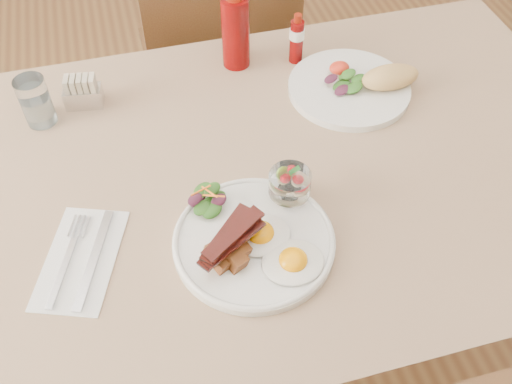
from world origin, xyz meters
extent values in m
plane|color=#55341D|center=(0.00, 0.00, 0.00)|extent=(5.00, 5.00, 0.00)
cylinder|color=brown|center=(-0.59, 0.36, 0.35)|extent=(0.06, 0.06, 0.71)
cylinder|color=brown|center=(0.59, 0.36, 0.35)|extent=(0.06, 0.06, 0.71)
cube|color=brown|center=(0.00, 0.00, 0.73)|extent=(1.30, 0.85, 0.04)
cube|color=#8E7357|center=(0.00, 0.00, 0.75)|extent=(1.33, 0.88, 0.00)
cylinder|color=brown|center=(-0.18, 0.57, 0.23)|extent=(0.04, 0.04, 0.45)
cylinder|color=brown|center=(0.18, 0.57, 0.23)|extent=(0.04, 0.04, 0.45)
cylinder|color=brown|center=(-0.18, 0.93, 0.23)|extent=(0.04, 0.04, 0.45)
cylinder|color=brown|center=(0.18, 0.93, 0.23)|extent=(0.04, 0.04, 0.45)
cube|color=brown|center=(0.00, 0.75, 0.47)|extent=(0.42, 0.42, 0.03)
cube|color=brown|center=(0.00, 0.55, 0.70)|extent=(0.42, 0.03, 0.46)
cylinder|color=silver|center=(-0.11, -0.17, 0.76)|extent=(0.28, 0.28, 0.02)
ellipsoid|color=silver|center=(-0.06, -0.23, 0.77)|extent=(0.13, 0.13, 0.01)
ellipsoid|color=#FF9605|center=(-0.06, -0.23, 0.78)|extent=(0.05, 0.05, 0.03)
ellipsoid|color=silver|center=(-0.10, -0.17, 0.77)|extent=(0.13, 0.13, 0.01)
ellipsoid|color=#FF9605|center=(-0.10, -0.17, 0.78)|extent=(0.05, 0.05, 0.03)
cube|color=brown|center=(-0.17, -0.18, 0.78)|extent=(0.03, 0.03, 0.03)
cube|color=brown|center=(-0.14, -0.20, 0.78)|extent=(0.03, 0.03, 0.03)
cube|color=brown|center=(-0.18, -0.21, 0.78)|extent=(0.03, 0.03, 0.02)
cube|color=brown|center=(-0.14, -0.17, 0.78)|extent=(0.03, 0.03, 0.03)
cube|color=brown|center=(-0.15, -0.21, 0.78)|extent=(0.03, 0.03, 0.03)
cube|color=brown|center=(-0.19, -0.18, 0.78)|extent=(0.03, 0.03, 0.02)
cube|color=brown|center=(-0.15, -0.19, 0.80)|extent=(0.03, 0.03, 0.03)
cube|color=#4A100C|center=(-0.16, -0.19, 0.80)|extent=(0.11, 0.09, 0.01)
cube|color=#4A100C|center=(-0.15, -0.19, 0.81)|extent=(0.12, 0.08, 0.01)
cube|color=#4A100C|center=(-0.16, -0.18, 0.82)|extent=(0.11, 0.10, 0.01)
cube|color=#4A100C|center=(-0.15, -0.19, 0.82)|extent=(0.12, 0.09, 0.01)
ellipsoid|color=#224913|center=(-0.18, -0.08, 0.77)|extent=(0.04, 0.03, 0.01)
ellipsoid|color=#224913|center=(-0.16, -0.07, 0.78)|extent=(0.04, 0.03, 0.01)
ellipsoid|color=#3B1225|center=(-0.19, -0.07, 0.78)|extent=(0.03, 0.03, 0.01)
ellipsoid|color=#224913|center=(-0.17, -0.10, 0.78)|extent=(0.04, 0.03, 0.01)
ellipsoid|color=#224913|center=(-0.19, -0.09, 0.78)|extent=(0.04, 0.03, 0.01)
ellipsoid|color=#3B1225|center=(-0.15, -0.09, 0.79)|extent=(0.03, 0.02, 0.01)
ellipsoid|color=#224913|center=(-0.18, -0.06, 0.79)|extent=(0.04, 0.03, 0.01)
ellipsoid|color=#224913|center=(-0.16, -0.06, 0.80)|extent=(0.03, 0.03, 0.01)
ellipsoid|color=#3B1225|center=(-0.20, -0.08, 0.80)|extent=(0.03, 0.02, 0.01)
cylinder|color=orange|center=(-0.17, -0.08, 0.81)|extent=(0.02, 0.04, 0.01)
cylinder|color=orange|center=(-0.18, -0.07, 0.81)|extent=(0.04, 0.01, 0.01)
cylinder|color=orange|center=(-0.16, -0.09, 0.81)|extent=(0.04, 0.02, 0.01)
cylinder|color=white|center=(-0.03, -0.10, 0.77)|extent=(0.04, 0.04, 0.01)
cylinder|color=white|center=(-0.03, -0.10, 0.78)|extent=(0.02, 0.02, 0.01)
cylinder|color=white|center=(-0.03, -0.10, 0.81)|extent=(0.08, 0.08, 0.04)
cylinder|color=beige|center=(-0.04, -0.09, 0.80)|extent=(0.02, 0.02, 0.01)
cylinder|color=beige|center=(-0.02, -0.11, 0.81)|extent=(0.02, 0.02, 0.01)
cylinder|color=beige|center=(-0.03, -0.09, 0.81)|extent=(0.02, 0.02, 0.01)
cylinder|color=#8EBC39|center=(-0.04, -0.09, 0.82)|extent=(0.03, 0.03, 0.01)
cone|color=red|center=(-0.02, -0.11, 0.83)|extent=(0.02, 0.02, 0.02)
cone|color=red|center=(-0.04, -0.10, 0.83)|extent=(0.02, 0.02, 0.02)
cone|color=red|center=(-0.02, -0.09, 0.83)|extent=(0.02, 0.02, 0.02)
ellipsoid|color=#318836|center=(-0.03, -0.10, 0.84)|extent=(0.02, 0.01, 0.00)
ellipsoid|color=#318836|center=(-0.02, -0.10, 0.84)|extent=(0.02, 0.01, 0.00)
cylinder|color=silver|center=(0.19, 0.17, 0.76)|extent=(0.27, 0.27, 0.02)
ellipsoid|color=#224913|center=(0.17, 0.17, 0.77)|extent=(0.05, 0.03, 0.01)
ellipsoid|color=#224913|center=(0.19, 0.20, 0.78)|extent=(0.04, 0.03, 0.01)
ellipsoid|color=#3B1225|center=(0.17, 0.15, 0.78)|extent=(0.04, 0.03, 0.01)
ellipsoid|color=#224913|center=(0.19, 0.15, 0.78)|extent=(0.04, 0.03, 0.01)
ellipsoid|color=#224913|center=(0.21, 0.17, 0.78)|extent=(0.04, 0.03, 0.01)
ellipsoid|color=#3B1225|center=(0.15, 0.18, 0.79)|extent=(0.03, 0.03, 0.01)
ellipsoid|color=#224913|center=(0.19, 0.18, 0.79)|extent=(0.04, 0.03, 0.01)
ellipsoid|color=red|center=(0.18, 0.22, 0.78)|extent=(0.05, 0.04, 0.03)
ellipsoid|color=tan|center=(0.28, 0.15, 0.79)|extent=(0.14, 0.08, 0.05)
cylinder|color=#5F0505|center=(-0.02, 0.34, 0.83)|extent=(0.07, 0.07, 0.17)
cylinder|color=#5F0505|center=(0.11, 0.31, 0.80)|extent=(0.04, 0.04, 0.10)
cylinder|color=white|center=(0.11, 0.31, 0.82)|extent=(0.04, 0.04, 0.02)
cylinder|color=maroon|center=(0.11, 0.31, 0.86)|extent=(0.02, 0.02, 0.02)
cube|color=silver|center=(-0.37, 0.28, 0.77)|extent=(0.08, 0.06, 0.04)
cube|color=tan|center=(-0.39, 0.28, 0.80)|extent=(0.02, 0.04, 0.05)
cube|color=tan|center=(-0.38, 0.28, 0.80)|extent=(0.02, 0.04, 0.05)
cube|color=tan|center=(-0.37, 0.28, 0.80)|extent=(0.02, 0.04, 0.05)
cube|color=tan|center=(-0.35, 0.28, 0.80)|extent=(0.02, 0.04, 0.05)
cube|color=tan|center=(-0.34, 0.28, 0.80)|extent=(0.02, 0.04, 0.05)
cylinder|color=white|center=(-0.46, 0.25, 0.80)|extent=(0.06, 0.06, 0.11)
cylinder|color=silver|center=(-0.46, 0.25, 0.78)|extent=(0.05, 0.05, 0.06)
cube|color=white|center=(-0.40, -0.12, 0.75)|extent=(0.18, 0.24, 0.00)
cube|color=silver|center=(-0.38, -0.13, 0.76)|extent=(0.08, 0.20, 0.00)
cube|color=silver|center=(-0.44, -0.14, 0.76)|extent=(0.06, 0.13, 0.00)
cube|color=silver|center=(-0.41, -0.05, 0.76)|extent=(0.02, 0.05, 0.00)
cube|color=silver|center=(-0.41, -0.05, 0.76)|extent=(0.02, 0.05, 0.00)
cube|color=silver|center=(-0.40, -0.06, 0.76)|extent=(0.02, 0.05, 0.00)
cube|color=silver|center=(-0.39, -0.06, 0.76)|extent=(0.02, 0.05, 0.00)
camera|label=1|loc=(-0.26, -0.72, 1.56)|focal=40.00mm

